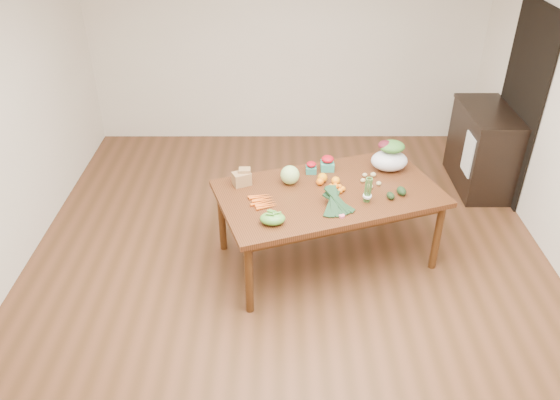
{
  "coord_description": "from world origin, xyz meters",
  "views": [
    {
      "loc": [
        -0.09,
        -3.85,
        3.29
      ],
      "look_at": [
        -0.08,
        0.0,
        0.85
      ],
      "focal_mm": 35.0,
      "sensor_mm": 36.0,
      "label": 1
    }
  ],
  "objects_px": {
    "cabbage": "(290,175)",
    "mandarin_cluster": "(336,187)",
    "paper_bag": "(242,177)",
    "kale_bunch": "(337,203)",
    "cabinet": "(482,149)",
    "salad_bag": "(390,157)",
    "asparagus_bundle": "(368,190)",
    "dining_table": "(327,225)"
  },
  "relations": [
    {
      "from": "cabinet",
      "to": "kale_bunch",
      "type": "xyz_separation_m",
      "value": [
        -1.82,
        -1.7,
        0.36
      ]
    },
    {
      "from": "dining_table",
      "to": "kale_bunch",
      "type": "bearing_deg",
      "value": -101.6
    },
    {
      "from": "cabinet",
      "to": "salad_bag",
      "type": "height_order",
      "value": "salad_bag"
    },
    {
      "from": "cabinet",
      "to": "salad_bag",
      "type": "distance_m",
      "value": 1.66
    },
    {
      "from": "dining_table",
      "to": "paper_bag",
      "type": "xyz_separation_m",
      "value": [
        -0.79,
        0.12,
        0.45
      ]
    },
    {
      "from": "cabbage",
      "to": "mandarin_cluster",
      "type": "height_order",
      "value": "cabbage"
    },
    {
      "from": "kale_bunch",
      "to": "cabinet",
      "type": "bearing_deg",
      "value": 24.12
    },
    {
      "from": "mandarin_cluster",
      "to": "paper_bag",
      "type": "bearing_deg",
      "value": 172.27
    },
    {
      "from": "dining_table",
      "to": "cabbage",
      "type": "relative_size",
      "value": 11.22
    },
    {
      "from": "mandarin_cluster",
      "to": "salad_bag",
      "type": "distance_m",
      "value": 0.67
    },
    {
      "from": "paper_bag",
      "to": "cabbage",
      "type": "distance_m",
      "value": 0.44
    },
    {
      "from": "dining_table",
      "to": "cabinet",
      "type": "bearing_deg",
      "value": 17.64
    },
    {
      "from": "dining_table",
      "to": "salad_bag",
      "type": "distance_m",
      "value": 0.88
    },
    {
      "from": "salad_bag",
      "to": "paper_bag",
      "type": "bearing_deg",
      "value": -168.67
    },
    {
      "from": "mandarin_cluster",
      "to": "cabinet",
      "type": "bearing_deg",
      "value": 37.35
    },
    {
      "from": "paper_bag",
      "to": "cabinet",
      "type": "bearing_deg",
      "value": 25.5
    },
    {
      "from": "cabbage",
      "to": "asparagus_bundle",
      "type": "height_order",
      "value": "asparagus_bundle"
    },
    {
      "from": "paper_bag",
      "to": "salad_bag",
      "type": "bearing_deg",
      "value": 11.33
    },
    {
      "from": "salad_bag",
      "to": "dining_table",
      "type": "bearing_deg",
      "value": -146.58
    },
    {
      "from": "mandarin_cluster",
      "to": "kale_bunch",
      "type": "relative_size",
      "value": 0.45
    },
    {
      "from": "cabbage",
      "to": "asparagus_bundle",
      "type": "relative_size",
      "value": 0.69
    },
    {
      "from": "kale_bunch",
      "to": "salad_bag",
      "type": "height_order",
      "value": "salad_bag"
    },
    {
      "from": "cabbage",
      "to": "paper_bag",
      "type": "bearing_deg",
      "value": -176.99
    },
    {
      "from": "salad_bag",
      "to": "asparagus_bundle",
      "type": "bearing_deg",
      "value": -116.14
    },
    {
      "from": "cabinet",
      "to": "asparagus_bundle",
      "type": "height_order",
      "value": "asparagus_bundle"
    },
    {
      "from": "cabinet",
      "to": "kale_bunch",
      "type": "distance_m",
      "value": 2.52
    },
    {
      "from": "paper_bag",
      "to": "asparagus_bundle",
      "type": "relative_size",
      "value": 0.84
    },
    {
      "from": "cabbage",
      "to": "kale_bunch",
      "type": "height_order",
      "value": "cabbage"
    },
    {
      "from": "asparagus_bundle",
      "to": "kale_bunch",
      "type": "bearing_deg",
      "value": -172.51
    },
    {
      "from": "kale_bunch",
      "to": "asparagus_bundle",
      "type": "distance_m",
      "value": 0.31
    },
    {
      "from": "dining_table",
      "to": "cabbage",
      "type": "bearing_deg",
      "value": 139.34
    },
    {
      "from": "asparagus_bundle",
      "to": "salad_bag",
      "type": "height_order",
      "value": "salad_bag"
    },
    {
      "from": "dining_table",
      "to": "kale_bunch",
      "type": "xyz_separation_m",
      "value": [
        0.04,
        -0.32,
        0.45
      ]
    },
    {
      "from": "mandarin_cluster",
      "to": "kale_bunch",
      "type": "bearing_deg",
      "value": -92.87
    },
    {
      "from": "kale_bunch",
      "to": "cabbage",
      "type": "bearing_deg",
      "value": 111.46
    },
    {
      "from": "paper_bag",
      "to": "asparagus_bundle",
      "type": "xyz_separation_m",
      "value": [
        1.1,
        -0.3,
        0.05
      ]
    },
    {
      "from": "dining_table",
      "to": "asparagus_bundle",
      "type": "relative_size",
      "value": 7.79
    },
    {
      "from": "cabbage",
      "to": "mandarin_cluster",
      "type": "relative_size",
      "value": 0.96
    },
    {
      "from": "cabinet",
      "to": "mandarin_cluster",
      "type": "height_order",
      "value": "cabinet"
    },
    {
      "from": "mandarin_cluster",
      "to": "asparagus_bundle",
      "type": "distance_m",
      "value": 0.33
    },
    {
      "from": "mandarin_cluster",
      "to": "asparagus_bundle",
      "type": "bearing_deg",
      "value": -36.15
    },
    {
      "from": "kale_bunch",
      "to": "paper_bag",
      "type": "bearing_deg",
      "value": 133.33
    }
  ]
}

